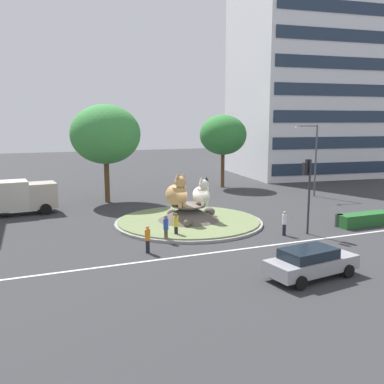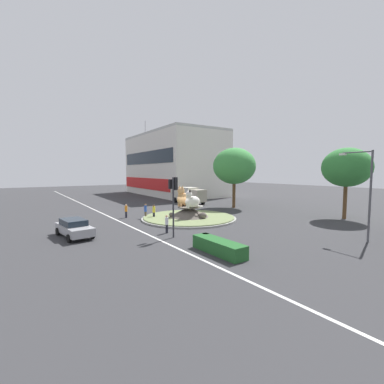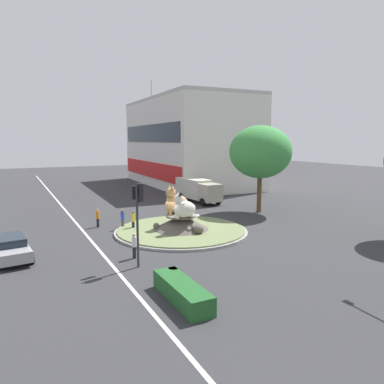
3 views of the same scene
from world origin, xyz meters
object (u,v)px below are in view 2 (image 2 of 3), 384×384
traffic_light_mast (174,193)px  streetlight_arm (366,188)px  sedan_on_far_lane (74,227)px  pedestrian_yellow_shirt (154,211)px  delivery_box_truck (188,194)px  shophouse_block (172,165)px  cat_statue_calico (184,198)px  litter_bin (206,239)px  broadleaf_tree_behind_island (347,167)px  pedestrian_white_shirt (167,223)px  cat_statue_white (192,201)px  pedestrian_orange_shirt (126,211)px  second_tree_near_tower (234,166)px  pedestrian_blue_shirt (146,210)px

traffic_light_mast → streetlight_arm: (9.57, 11.62, 0.52)m
traffic_light_mast → sedan_on_far_lane: 8.82m
pedestrian_yellow_shirt → delivery_box_truck: size_ratio=0.22×
traffic_light_mast → shophouse_block: (-35.12, 20.66, 3.45)m
streetlight_arm → cat_statue_calico: bearing=23.2°
traffic_light_mast → litter_bin: (3.42, 0.70, -3.20)m
cat_statue_calico → broadleaf_tree_behind_island: bearing=132.6°
cat_statue_calico → sedan_on_far_lane: (2.17, -12.37, -1.52)m
shophouse_block → pedestrian_white_shirt: (33.56, -20.46, -6.23)m
cat_statue_white → broadleaf_tree_behind_island: broadleaf_tree_behind_island is taller
traffic_light_mast → litter_bin: size_ratio=5.53×
streetlight_arm → pedestrian_orange_shirt: size_ratio=4.42×
pedestrian_white_shirt → litter_bin: pedestrian_white_shirt is taller
sedan_on_far_lane → cat_statue_white: bearing=84.4°
broadleaf_tree_behind_island → pedestrian_orange_shirt: size_ratio=5.09×
second_tree_near_tower → pedestrian_white_shirt: (8.33, -16.24, -5.37)m
pedestrian_blue_shirt → second_tree_near_tower: bearing=170.2°
pedestrian_yellow_shirt → delivery_box_truck: bearing=55.8°
shophouse_block → traffic_light_mast: bearing=-28.5°
sedan_on_far_lane → broadleaf_tree_behind_island: bearing=64.8°
traffic_light_mast → broadleaf_tree_behind_island: 21.02m
pedestrian_yellow_shirt → pedestrian_blue_shirt: size_ratio=0.96×
cat_statue_white → pedestrian_orange_shirt: bearing=-45.6°
cat_statue_calico → sedan_on_far_lane: bearing=-0.8°
cat_statue_calico → pedestrian_blue_shirt: cat_statue_calico is taller
traffic_light_mast → pedestrian_orange_shirt: size_ratio=3.11×
cat_statue_calico → sedan_on_far_lane: 12.65m
second_tree_near_tower → pedestrian_white_shirt: size_ratio=5.50×
sedan_on_far_lane → pedestrian_blue_shirt: bearing=110.4°
cat_statue_white → pedestrian_blue_shirt: (-4.09, -3.73, -1.26)m
shophouse_block → second_tree_near_tower: 25.59m
shophouse_block → pedestrian_blue_shirt: bearing=-34.3°
delivery_box_truck → broadleaf_tree_behind_island: bearing=12.0°
traffic_light_mast → pedestrian_orange_shirt: 11.31m
cat_statue_white → pedestrian_blue_shirt: size_ratio=1.21×
pedestrian_blue_shirt → broadleaf_tree_behind_island: bearing=132.4°
pedestrian_white_shirt → pedestrian_yellow_shirt: bearing=-8.2°
shophouse_block → sedan_on_far_lane: (30.25, -27.43, -6.32)m
broadleaf_tree_behind_island → second_tree_near_tower: second_tree_near_tower is taller
broadleaf_tree_behind_island → streetlight_arm: broadleaf_tree_behind_island is taller
streetlight_arm → pedestrian_white_shirt: streetlight_arm is taller
second_tree_near_tower → traffic_light_mast: bearing=-59.0°
broadleaf_tree_behind_island → delivery_box_truck: (-22.46, -6.75, -4.37)m
broadleaf_tree_behind_island → litter_bin: bearing=-91.9°
delivery_box_truck → cat_statue_calico: bearing=-40.4°
cat_statue_calico → pedestrian_white_shirt: bearing=34.7°
streetlight_arm → pedestrian_orange_shirt: streetlight_arm is taller
cat_statue_white → pedestrian_orange_shirt: 8.05m
broadleaf_tree_behind_island → second_tree_near_tower: bearing=-163.8°
broadleaf_tree_behind_island → pedestrian_yellow_shirt: broadleaf_tree_behind_island is taller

